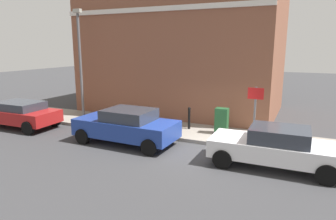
{
  "coord_description": "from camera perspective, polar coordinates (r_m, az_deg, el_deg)",
  "views": [
    {
      "loc": [
        -10.67,
        -3.42,
        3.97
      ],
      "look_at": [
        1.1,
        2.05,
        1.2
      ],
      "focal_mm": 32.08,
      "sensor_mm": 36.0,
      "label": 1
    }
  ],
  "objects": [
    {
      "name": "car_white",
      "position": [
        10.59,
        19.73,
        -6.58
      ],
      "size": [
        1.86,
        4.21,
        1.38
      ],
      "rotation": [
        0.0,
        0.0,
        1.59
      ],
      "color": "silver",
      "rests_on": "ground"
    },
    {
      "name": "street_sign",
      "position": [
        12.03,
        16.2,
        0.5
      ],
      "size": [
        0.08,
        0.6,
        2.3
      ],
      "color": "#59595B",
      "rests_on": "sidewalk"
    },
    {
      "name": "utility_cabinet",
      "position": [
        13.52,
        10.14,
        -2.22
      ],
      "size": [
        0.46,
        0.61,
        1.15
      ],
      "color": "#1E4C28",
      "rests_on": "sidewalk"
    },
    {
      "name": "car_blue",
      "position": [
        12.5,
        -7.86,
        -2.95
      ],
      "size": [
        1.99,
        4.28,
        1.46
      ],
      "rotation": [
        0.0,
        0.0,
        1.55
      ],
      "color": "navy",
      "rests_on": "ground"
    },
    {
      "name": "corner_building",
      "position": [
        18.83,
        3.21,
        12.66
      ],
      "size": [
        7.33,
        11.15,
        8.35
      ],
      "color": "brown",
      "rests_on": "ground"
    },
    {
      "name": "ground",
      "position": [
        11.89,
        6.82,
        -7.55
      ],
      "size": [
        80.0,
        80.0,
        0.0
      ],
      "primitive_type": "plane",
      "color": "#38383A"
    },
    {
      "name": "bollard_far_kerb",
      "position": [
        13.65,
        -4.61,
        -1.83
      ],
      "size": [
        0.14,
        0.14,
        1.04
      ],
      "color": "black",
      "rests_on": "sidewalk"
    },
    {
      "name": "lamppost",
      "position": [
        17.02,
        -16.35,
        9.32
      ],
      "size": [
        0.2,
        0.44,
        5.72
      ],
      "color": "#59595B",
      "rests_on": "sidewalk"
    },
    {
      "name": "car_red",
      "position": [
        16.66,
        -26.66,
        -0.56
      ],
      "size": [
        1.96,
        4.36,
        1.3
      ],
      "rotation": [
        0.0,
        0.0,
        1.6
      ],
      "color": "maroon",
      "rests_on": "ground"
    },
    {
      "name": "sidewalk",
      "position": [
        16.18,
        -11.56,
        -2.13
      ],
      "size": [
        2.6,
        30.0,
        0.15
      ],
      "primitive_type": "cube",
      "color": "gray",
      "rests_on": "ground"
    },
    {
      "name": "bollard_near_cabinet",
      "position": [
        14.08,
        4.04,
        -1.4
      ],
      "size": [
        0.14,
        0.14,
        1.04
      ],
      "color": "black",
      "rests_on": "sidewalk"
    }
  ]
}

